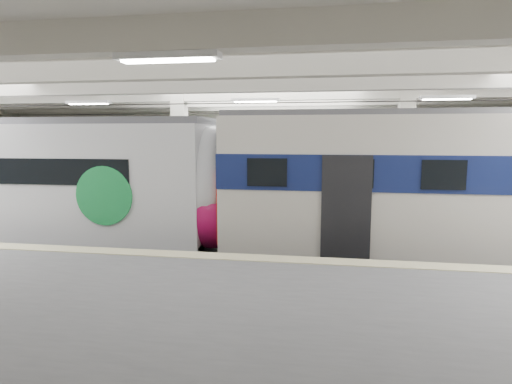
# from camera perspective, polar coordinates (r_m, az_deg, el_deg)

# --- Properties ---
(station_hall) EXTENTS (36.00, 24.00, 5.75)m
(station_hall) POSITION_cam_1_polar(r_m,az_deg,el_deg) (10.79, -3.30, 4.69)
(station_hall) COLOR black
(station_hall) RESTS_ON ground
(modern_emu) EXTENTS (13.25, 2.74, 4.30)m
(modern_emu) POSITION_cam_1_polar(r_m,az_deg,el_deg) (14.87, -24.49, 0.45)
(modern_emu) COLOR silver
(modern_emu) RESTS_ON ground
(older_rer) EXTENTS (13.49, 2.98, 4.45)m
(older_rer) POSITION_cam_1_polar(r_m,az_deg,el_deg) (12.92, 26.46, 0.32)
(older_rer) COLOR beige
(older_rer) RESTS_ON ground
(far_train) EXTENTS (13.17, 2.90, 4.23)m
(far_train) POSITION_cam_1_polar(r_m,az_deg,el_deg) (18.40, -5.06, 2.55)
(far_train) COLOR silver
(far_train) RESTS_ON ground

